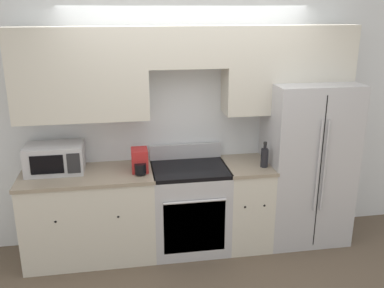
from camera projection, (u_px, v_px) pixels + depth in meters
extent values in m
plane|color=brown|center=(197.00, 261.00, 4.38)|extent=(12.00, 12.00, 0.00)
cube|color=silver|center=(187.00, 122.00, 4.60)|extent=(8.00, 0.06, 2.60)
cube|color=beige|center=(80.00, 74.00, 4.08)|extent=(1.29, 0.33, 0.89)
cube|color=beige|center=(187.00, 47.00, 4.16)|extent=(0.78, 0.33, 0.40)
cube|color=beige|center=(288.00, 69.00, 4.41)|extent=(1.34, 0.33, 0.89)
cube|color=beige|center=(90.00, 217.00, 4.37)|extent=(1.29, 0.62, 0.88)
cube|color=gray|center=(87.00, 175.00, 4.23)|extent=(1.31, 0.64, 0.03)
sphere|color=black|center=(56.00, 221.00, 4.00)|extent=(0.03, 0.03, 0.03)
sphere|color=black|center=(118.00, 217.00, 4.09)|extent=(0.03, 0.03, 0.03)
cube|color=beige|center=(246.00, 205.00, 4.63)|extent=(0.45, 0.62, 0.88)
cube|color=gray|center=(247.00, 165.00, 4.49)|extent=(0.47, 0.64, 0.03)
sphere|color=black|center=(245.00, 207.00, 4.29)|extent=(0.03, 0.03, 0.03)
sphere|color=black|center=(264.00, 205.00, 4.32)|extent=(0.03, 0.03, 0.03)
cube|color=#B7B7BC|center=(190.00, 209.00, 4.53)|extent=(0.78, 0.62, 0.88)
cube|color=black|center=(195.00, 227.00, 4.26)|extent=(0.62, 0.01, 0.56)
cube|color=black|center=(190.00, 169.00, 4.39)|extent=(0.78, 0.62, 0.04)
cube|color=#B7B7BC|center=(185.00, 151.00, 4.62)|extent=(0.78, 0.04, 0.16)
cylinder|color=silver|center=(195.00, 202.00, 4.15)|extent=(0.62, 0.02, 0.02)
cube|color=#B7B7BC|center=(304.00, 161.00, 4.67)|extent=(0.89, 0.76, 1.75)
cube|color=black|center=(320.00, 174.00, 4.31)|extent=(0.01, 0.01, 1.61)
cylinder|color=#B7B7BC|center=(318.00, 167.00, 4.26)|extent=(0.02, 0.02, 0.97)
cylinder|color=#B7B7BC|center=(325.00, 167.00, 4.27)|extent=(0.02, 0.02, 0.97)
cube|color=#B7B7BC|center=(55.00, 158.00, 4.23)|extent=(0.56, 0.35, 0.28)
cube|color=black|center=(47.00, 165.00, 4.05)|extent=(0.31, 0.01, 0.18)
cube|color=#262628|center=(74.00, 163.00, 4.09)|extent=(0.12, 0.01, 0.20)
cylinder|color=black|center=(264.00, 158.00, 4.37)|extent=(0.08, 0.08, 0.19)
cylinder|color=black|center=(265.00, 147.00, 4.34)|extent=(0.03, 0.03, 0.05)
cylinder|color=black|center=(265.00, 143.00, 4.32)|extent=(0.04, 0.04, 0.02)
cube|color=#B22323|center=(140.00, 160.00, 4.26)|extent=(0.16, 0.20, 0.23)
cylinder|color=black|center=(140.00, 169.00, 4.17)|extent=(0.11, 0.11, 0.10)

